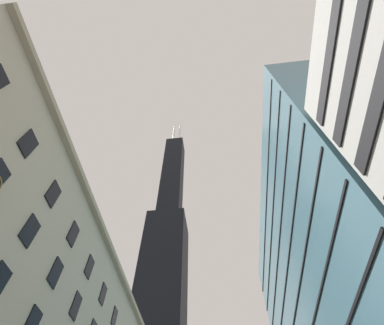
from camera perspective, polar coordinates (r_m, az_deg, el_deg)
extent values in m
cube|color=tan|center=(40.26, -15.15, -18.28)|extent=(0.70, 58.66, 0.60)
cube|color=black|center=(25.81, -29.38, -26.36)|extent=(0.14, 1.40, 2.20)
cube|color=black|center=(24.57, -29.67, -11.74)|extent=(0.14, 1.40, 2.20)
cube|color=black|center=(27.78, -25.63, -19.21)|extent=(0.14, 1.40, 2.20)
cube|color=black|center=(31.46, -22.22, -24.96)|extent=(0.14, 1.40, 2.20)
cube|color=black|center=(25.03, -29.94, 3.35)|extent=(0.14, 1.40, 2.20)
cube|color=black|center=(27.28, -26.02, -5.63)|extent=(0.14, 1.40, 2.20)
cube|color=black|center=(30.20, -22.68, -13.04)|extent=(0.14, 1.40, 2.20)
cube|color=black|center=(33.62, -19.83, -19.01)|extent=(0.14, 1.40, 2.20)
cube|color=black|center=(37.39, -17.39, -23.80)|extent=(0.14, 1.40, 2.20)
cube|color=black|center=(41.43, -15.27, -27.65)|extent=(0.14, 1.40, 2.20)
cube|color=black|center=(116.01, -5.81, -21.89)|extent=(16.63, 16.63, 56.59)
cube|color=black|center=(160.68, -3.89, -2.86)|extent=(10.69, 10.69, 70.74)
cylinder|color=silver|center=(202.94, -3.70, 5.45)|extent=(1.20, 1.20, 28.59)
cylinder|color=silver|center=(202.49, -2.49, 5.57)|extent=(1.20, 1.20, 28.59)
cube|color=black|center=(18.59, 29.78, 18.81)|extent=(0.16, 11.46, 1.10)
cube|color=black|center=(21.24, 26.19, 21.13)|extent=(0.16, 11.46, 1.10)
cube|color=teal|center=(41.86, 32.15, -22.60)|extent=(17.09, 44.96, 40.62)
cube|color=black|center=(39.05, 20.04, -25.91)|extent=(0.12, 43.96, 0.24)
cube|color=black|center=(41.05, 18.33, -21.21)|extent=(0.12, 43.96, 0.24)
cube|color=black|center=(43.33, 16.88, -16.95)|extent=(0.12, 43.96, 0.24)
cube|color=black|center=(45.85, 15.64, -13.14)|extent=(0.12, 43.96, 0.24)
cube|color=black|center=(48.56, 14.56, -9.73)|extent=(0.12, 43.96, 0.24)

